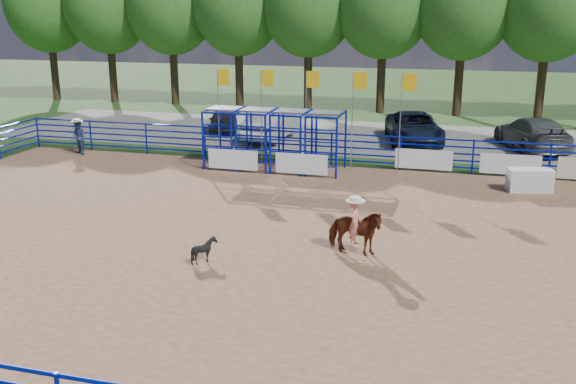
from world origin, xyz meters
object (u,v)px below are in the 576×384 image
object	(u,v)px
calf	(204,250)
car_c	(414,128)
car_a	(223,120)
spectator_cowboy	(78,137)
car_b	(271,124)
car_d	(533,133)
horse_and_rider	(355,227)
announcer_table	(530,180)

from	to	relation	value
calf	car_c	world-z (taller)	car_c
car_a	spectator_cowboy	bearing A→B (deg)	-139.46
car_c	spectator_cowboy	bearing A→B (deg)	-166.49
spectator_cowboy	car_b	world-z (taller)	spectator_cowboy
car_c	car_a	bearing A→B (deg)	166.63
spectator_cowboy	car_d	bearing A→B (deg)	18.73
car_a	car_d	xyz separation A→B (m)	(16.40, -0.42, 0.16)
car_a	car_c	xyz separation A→B (m)	(10.63, -0.19, 0.12)
car_c	car_d	xyz separation A→B (m)	(5.77, -0.23, 0.03)
spectator_cowboy	car_b	size ratio (longest dim) A/B	0.35
horse_and_rider	calf	xyz separation A→B (m)	(-3.83, -1.69, -0.45)
announcer_table	car_a	size ratio (longest dim) A/B	0.42
car_d	car_c	bearing A→B (deg)	-20.14
horse_and_rider	car_b	world-z (taller)	horse_and_rider
car_c	car_d	distance (m)	5.78
car_a	car_c	bearing A→B (deg)	-19.90
horse_and_rider	car_d	xyz separation A→B (m)	(6.01, 16.37, -0.01)
car_b	spectator_cowboy	bearing A→B (deg)	39.26
calf	car_a	distance (m)	19.61
car_b	car_d	bearing A→B (deg)	-174.54
car_d	calf	bearing A→B (deg)	43.54
car_a	car_b	distance (m)	3.57
announcer_table	car_b	bearing A→B (deg)	150.22
car_b	calf	bearing A→B (deg)	102.00
car_a	car_d	world-z (taller)	car_d
car_a	car_c	size ratio (longest dim) A/B	0.69
spectator_cowboy	car_b	xyz separation A→B (m)	(7.69, 6.05, -0.05)
announcer_table	car_a	world-z (taller)	car_a
calf	car_a	world-z (taller)	car_a
car_b	car_c	world-z (taller)	car_b
horse_and_rider	car_b	distance (m)	16.93
car_a	car_d	distance (m)	16.40
horse_and_rider	car_d	distance (m)	17.44
announcer_table	car_a	xyz separation A→B (m)	(-15.66, 8.53, 0.21)
calf	car_c	size ratio (longest dim) A/B	0.13
horse_and_rider	car_a	bearing A→B (deg)	121.74
calf	car_a	bearing A→B (deg)	10.22
calf	spectator_cowboy	world-z (taller)	spectator_cowboy
announcer_table	car_c	distance (m)	9.75
spectator_cowboy	car_c	bearing A→B (deg)	25.84
spectator_cowboy	car_d	world-z (taller)	spectator_cowboy
horse_and_rider	car_d	size ratio (longest dim) A/B	0.42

